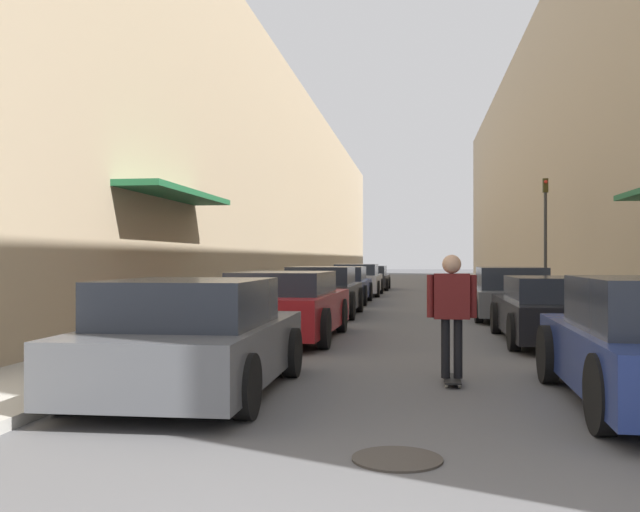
% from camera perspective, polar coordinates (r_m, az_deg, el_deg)
% --- Properties ---
extents(ground, '(148.55, 148.55, 0.00)m').
position_cam_1_polar(ground, '(29.63, 7.72, -3.19)').
color(ground, '#515154').
extents(curb_strip_left, '(1.80, 67.52, 0.12)m').
position_cam_1_polar(curb_strip_left, '(36.65, 0.78, -2.53)').
color(curb_strip_left, '#A3A099').
rests_on(curb_strip_left, ground).
extents(curb_strip_right, '(1.80, 67.52, 0.12)m').
position_cam_1_polar(curb_strip_right, '(36.63, 14.72, -2.52)').
color(curb_strip_right, '#A3A099').
rests_on(curb_strip_right, ground).
extents(building_row_left, '(4.90, 67.52, 9.72)m').
position_cam_1_polar(building_row_left, '(37.23, -3.67, 4.90)').
color(building_row_left, tan).
rests_on(building_row_left, ground).
extents(building_row_right, '(4.90, 67.52, 12.86)m').
position_cam_1_polar(building_row_right, '(37.38, 19.17, 7.32)').
color(building_row_right, tan).
rests_on(building_row_right, ground).
extents(parked_car_left_0, '(2.01, 4.02, 1.31)m').
position_cam_1_polar(parked_car_left_0, '(8.30, -10.15, -6.55)').
color(parked_car_left_0, '#515459').
rests_on(parked_car_left_0, ground).
extents(parked_car_left_1, '(2.04, 4.58, 1.30)m').
position_cam_1_polar(parked_car_left_1, '(13.65, -2.81, -4.00)').
color(parked_car_left_1, maroon).
rests_on(parked_car_left_1, ground).
extents(parked_car_left_2, '(1.97, 4.26, 1.33)m').
position_cam_1_polar(parked_car_left_2, '(19.27, 0.19, -2.87)').
color(parked_car_left_2, '#232326').
rests_on(parked_car_left_2, ground).
extents(parked_car_left_3, '(2.00, 4.37, 1.27)m').
position_cam_1_polar(parked_car_left_3, '(24.65, 1.66, -2.36)').
color(parked_car_left_3, navy).
rests_on(parked_car_left_3, ground).
extents(parked_car_left_4, '(2.03, 4.65, 1.31)m').
position_cam_1_polar(parked_car_left_4, '(29.92, 2.98, -1.93)').
color(parked_car_left_4, '#B7B7BC').
rests_on(parked_car_left_4, ground).
extents(parked_car_left_5, '(2.08, 3.99, 1.18)m').
position_cam_1_polar(parked_car_left_5, '(35.44, 3.89, -1.78)').
color(parked_car_left_5, '#232326').
rests_on(parked_car_left_5, ground).
extents(parked_car_right_1, '(2.05, 4.52, 1.21)m').
position_cam_1_polar(parked_car_right_1, '(13.83, 18.38, -4.14)').
color(parked_car_right_1, black).
rests_on(parked_car_right_1, ground).
extents(parked_car_right_2, '(1.96, 4.50, 1.32)m').
position_cam_1_polar(parked_car_right_2, '(18.90, 14.95, -2.97)').
color(parked_car_right_2, '#515459').
rests_on(parked_car_right_2, ground).
extents(skateboarder, '(0.61, 0.78, 1.59)m').
position_cam_1_polar(skateboarder, '(8.94, 10.49, -3.86)').
color(skateboarder, black).
rests_on(skateboarder, ground).
extents(manhole_cover, '(0.70, 0.70, 0.02)m').
position_cam_1_polar(manhole_cover, '(5.71, 6.20, -15.83)').
color(manhole_cover, '#332D28').
rests_on(manhole_cover, ground).
extents(traffic_light, '(0.16, 0.22, 3.98)m').
position_cam_1_polar(traffic_light, '(23.81, 17.59, 2.21)').
color(traffic_light, '#2D2D2D').
rests_on(traffic_light, curb_strip_right).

